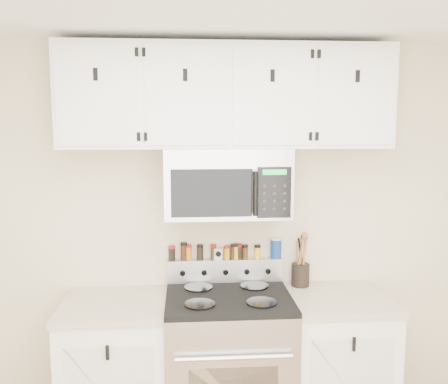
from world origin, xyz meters
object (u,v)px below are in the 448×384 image
microwave (227,182)px  utensil_crock (300,273)px  range (228,367)px  salt_canister (276,248)px

microwave → utensil_crock: (0.50, 0.11, -0.62)m
range → utensil_crock: bearing=25.0°
range → utensil_crock: size_ratio=3.16×
range → salt_canister: salt_canister is taller
microwave → utensil_crock: microwave is taller
range → utensil_crock: 0.76m
range → salt_canister: bearing=39.7°
range → utensil_crock: utensil_crock is taller
utensil_crock → salt_canister: bearing=162.4°
microwave → salt_canister: 0.59m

